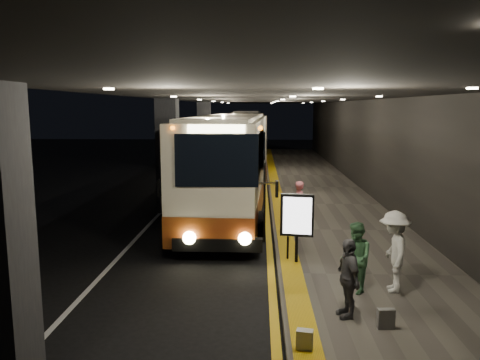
{
  "coord_description": "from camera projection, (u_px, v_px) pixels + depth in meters",
  "views": [
    {
      "loc": [
        2.04,
        -13.9,
        4.08
      ],
      "look_at": [
        1.41,
        1.27,
        1.7
      ],
      "focal_mm": 35.0,
      "sensor_mm": 36.0,
      "label": 1
    }
  ],
  "objects": [
    {
      "name": "canopy",
      "position": [
        271.0,
        94.0,
        18.55
      ],
      "size": [
        9.0,
        50.0,
        0.4
      ],
      "primitive_type": "cube",
      "color": "black",
      "rests_on": "support_columns"
    },
    {
      "name": "ground",
      "position": [
        193.0,
        240.0,
        14.43
      ],
      "size": [
        90.0,
        90.0,
        0.0
      ],
      "primitive_type": "plane",
      "color": "black"
    },
    {
      "name": "terminal_wall",
      "position": [
        384.0,
        134.0,
        18.62
      ],
      "size": [
        0.1,
        50.0,
        6.0
      ],
      "primitive_type": "cube",
      "color": "black",
      "rests_on": "ground"
    },
    {
      "name": "coach_third",
      "position": [
        247.0,
        132.0,
        43.61
      ],
      "size": [
        2.4,
        11.49,
        3.61
      ],
      "rotation": [
        0.0,
        0.0,
        -0.0
      ],
      "color": "beige",
      "rests_on": "ground"
    },
    {
      "name": "passenger_waiting_grey",
      "position": [
        348.0,
        278.0,
        8.76
      ],
      "size": [
        0.62,
        0.96,
        1.52
      ],
      "primitive_type": "imported",
      "rotation": [
        0.0,
        0.0,
        -1.38
      ],
      "color": "#454448",
      "rests_on": "sidewalk"
    },
    {
      "name": "tactile_strip",
      "position": [
        279.0,
        203.0,
        19.23
      ],
      "size": [
        0.5,
        50.0,
        0.01
      ],
      "primitive_type": "cube",
      "color": "gold",
      "rests_on": "sidewalk"
    },
    {
      "name": "passenger_waiting_green",
      "position": [
        356.0,
        257.0,
        9.95
      ],
      "size": [
        0.59,
        0.81,
        1.52
      ],
      "primitive_type": "imported",
      "rotation": [
        0.0,
        0.0,
        -1.37
      ],
      "color": "#3F7148",
      "rests_on": "sidewalk"
    },
    {
      "name": "bag_plain",
      "position": [
        305.0,
        340.0,
        7.64
      ],
      "size": [
        0.29,
        0.21,
        0.33
      ],
      "primitive_type": "cube",
      "rotation": [
        0.0,
        0.0,
        -0.21
      ],
      "color": "beige",
      "rests_on": "sidewalk"
    },
    {
      "name": "kerb_stripe_yellow",
      "position": [
        267.0,
        207.0,
        19.27
      ],
      "size": [
        0.18,
        50.0,
        0.01
      ],
      "primitive_type": "cube",
      "color": "gold",
      "rests_on": "ground"
    },
    {
      "name": "stanchion_post",
      "position": [
        288.0,
        240.0,
        12.12
      ],
      "size": [
        0.05,
        0.05,
        1.03
      ],
      "primitive_type": "cylinder",
      "color": "black",
      "rests_on": "sidewalk"
    },
    {
      "name": "passenger_waiting_white",
      "position": [
        394.0,
        251.0,
        9.98
      ],
      "size": [
        0.67,
        1.19,
        1.75
      ],
      "primitive_type": "imported",
      "rotation": [
        0.0,
        0.0,
        -1.7
      ],
      "color": "beige",
      "rests_on": "sidewalk"
    },
    {
      "name": "support_columns",
      "position": [
        168.0,
        156.0,
        18.1
      ],
      "size": [
        0.8,
        24.8,
        4.4
      ],
      "color": "black",
      "rests_on": "ground"
    },
    {
      "name": "info_sign",
      "position": [
        297.0,
        217.0,
        11.77
      ],
      "size": [
        0.84,
        0.24,
        1.77
      ],
      "rotation": [
        0.0,
        0.0,
        -0.15
      ],
      "color": "black",
      "rests_on": "sidewalk"
    },
    {
      "name": "sidewalk",
      "position": [
        325.0,
        206.0,
        19.16
      ],
      "size": [
        4.5,
        50.0,
        0.15
      ],
      "primitive_type": "cube",
      "color": "#514C44",
      "rests_on": "ground"
    },
    {
      "name": "lane_line_white",
      "position": [
        167.0,
        206.0,
        19.44
      ],
      "size": [
        0.12,
        50.0,
        0.01
      ],
      "primitive_type": "cube",
      "color": "silver",
      "rests_on": "ground"
    },
    {
      "name": "coach_second",
      "position": [
        246.0,
        142.0,
        31.54
      ],
      "size": [
        2.63,
        11.31,
        3.54
      ],
      "rotation": [
        0.0,
        0.0,
        0.02
      ],
      "color": "beige",
      "rests_on": "ground"
    },
    {
      "name": "passenger_boarding",
      "position": [
        300.0,
        206.0,
        15.0
      ],
      "size": [
        0.5,
        0.65,
        1.59
      ],
      "primitive_type": "imported",
      "rotation": [
        0.0,
        0.0,
        1.8
      ],
      "color": "#C65C67",
      "rests_on": "sidewalk"
    },
    {
      "name": "coach_main",
      "position": [
        231.0,
        169.0,
        17.63
      ],
      "size": [
        2.9,
        11.81,
        3.66
      ],
      "rotation": [
        0.0,
        0.0,
        -0.04
      ],
      "color": "beige",
      "rests_on": "ground"
    },
    {
      "name": "bag_polka",
      "position": [
        386.0,
        319.0,
        8.36
      ],
      "size": [
        0.31,
        0.14,
        0.37
      ],
      "primitive_type": "cube",
      "rotation": [
        0.0,
        0.0,
        0.05
      ],
      "color": "black",
      "rests_on": "sidewalk"
    }
  ]
}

